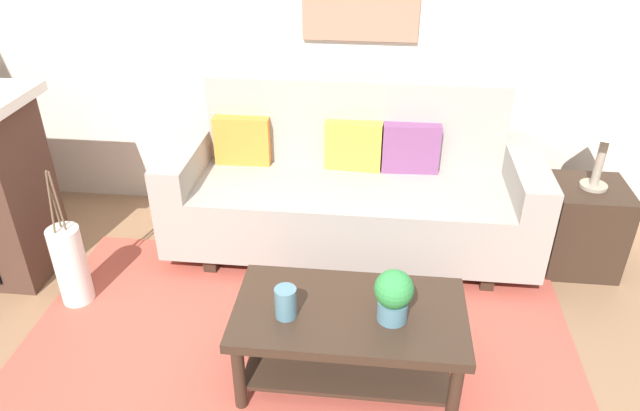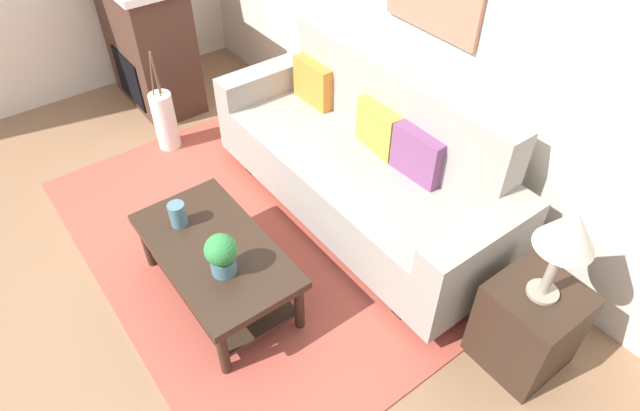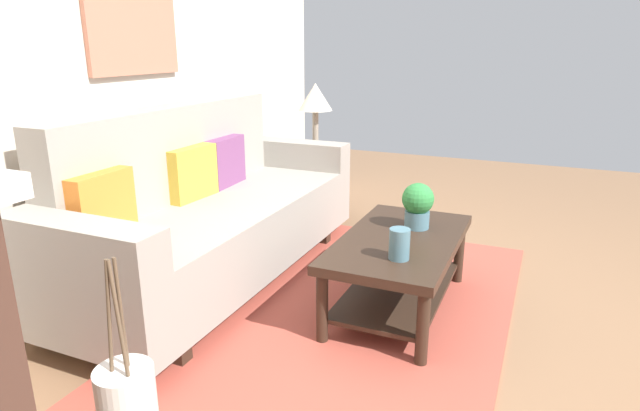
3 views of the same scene
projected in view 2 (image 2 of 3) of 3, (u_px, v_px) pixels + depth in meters
name	position (u px, v px, depth m)	size (l,w,h in m)	color
ground_plane	(164.00, 285.00, 3.49)	(9.24, 9.24, 0.00)	#8C6647
wall_back	(414.00, 1.00, 3.45)	(5.24, 0.10, 2.70)	beige
area_rug	(232.00, 250.00, 3.71)	(2.96, 1.67, 0.01)	#B24C3D
couch	(363.00, 164.00, 3.71)	(2.31, 0.84, 1.08)	gray
throw_pillow_orange	(314.00, 82.00, 4.02)	(0.36, 0.12, 0.32)	orange
throw_pillow_mustard	(380.00, 128.00, 3.60)	(0.36, 0.12, 0.32)	gold
throw_pillow_plum	(418.00, 154.00, 3.38)	(0.36, 0.12, 0.32)	#7A4270
coffee_table	(217.00, 260.00, 3.23)	(1.10, 0.60, 0.43)	#332319
tabletop_vase	(178.00, 214.00, 3.24)	(0.10, 0.10, 0.15)	slate
potted_plant_tabletop	(221.00, 254.00, 2.92)	(0.18, 0.18, 0.26)	slate
side_table	(527.00, 326.00, 2.93)	(0.44, 0.44, 0.56)	#332319
table_lamp	(569.00, 233.00, 2.45)	(0.28, 0.28, 0.57)	gray
fireplace	(149.00, 40.00, 4.72)	(1.02, 0.58, 1.16)	#472D23
floor_vase	(165.00, 121.00, 4.41)	(0.18, 0.18, 0.50)	white
floor_vase_branch_a	(155.00, 75.00, 4.11)	(0.01, 0.01, 0.36)	brown
floor_vase_branch_b	(156.00, 73.00, 4.13)	(0.01, 0.01, 0.36)	brown
floor_vase_branch_c	(152.00, 74.00, 4.12)	(0.01, 0.01, 0.36)	brown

